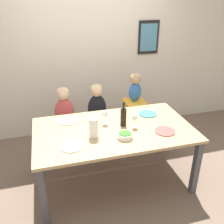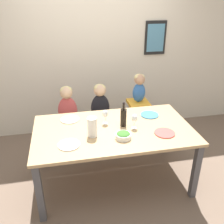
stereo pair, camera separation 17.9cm
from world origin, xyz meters
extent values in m
plane|color=#705B4C|center=(0.00, 0.00, 0.00)|extent=(14.00, 14.00, 0.00)
cube|color=beige|center=(0.00, 1.47, 1.35)|extent=(10.00, 0.06, 2.70)
cube|color=black|center=(0.99, 1.43, 1.54)|extent=(0.35, 0.02, 0.53)
cube|color=teal|center=(0.99, 1.42, 1.54)|extent=(0.29, 0.00, 0.44)
cube|color=tan|center=(0.00, 0.00, 0.75)|extent=(1.86, 1.06, 0.03)
cube|color=#4C4C51|center=(-0.87, -0.47, 0.37)|extent=(0.07, 0.07, 0.73)
cube|color=#4C4C51|center=(0.87, -0.47, 0.37)|extent=(0.07, 0.07, 0.73)
cube|color=#4C4C51|center=(-0.87, 0.47, 0.37)|extent=(0.07, 0.07, 0.73)
cube|color=#4C4C51|center=(0.87, 0.47, 0.37)|extent=(0.07, 0.07, 0.73)
cylinder|color=silver|center=(-0.64, 0.66, 0.21)|extent=(0.04, 0.04, 0.42)
cylinder|color=silver|center=(-0.37, 0.66, 0.21)|extent=(0.04, 0.04, 0.42)
cylinder|color=silver|center=(-0.64, 0.93, 0.21)|extent=(0.04, 0.04, 0.42)
cylinder|color=silver|center=(-0.37, 0.93, 0.21)|extent=(0.04, 0.04, 0.42)
cube|color=white|center=(-0.50, 0.79, 0.44)|extent=(0.36, 0.39, 0.05)
cylinder|color=silver|center=(-0.17, 0.66, 0.21)|extent=(0.04, 0.04, 0.42)
cylinder|color=silver|center=(0.10, 0.66, 0.21)|extent=(0.04, 0.04, 0.42)
cylinder|color=silver|center=(-0.17, 0.93, 0.21)|extent=(0.04, 0.04, 0.42)
cylinder|color=silver|center=(0.10, 0.93, 0.21)|extent=(0.04, 0.04, 0.42)
cube|color=white|center=(-0.03, 0.79, 0.44)|extent=(0.36, 0.39, 0.05)
cylinder|color=silver|center=(0.44, 0.68, 0.34)|extent=(0.04, 0.04, 0.67)
cylinder|color=silver|center=(0.67, 0.68, 0.34)|extent=(0.04, 0.04, 0.67)
cylinder|color=silver|center=(0.44, 0.91, 0.34)|extent=(0.04, 0.04, 0.67)
cylinder|color=silver|center=(0.67, 0.91, 0.34)|extent=(0.04, 0.04, 0.67)
cube|color=gold|center=(0.55, 0.79, 0.70)|extent=(0.31, 0.33, 0.05)
ellipsoid|color=#C64C4C|center=(-0.50, 0.79, 0.68)|extent=(0.27, 0.15, 0.42)
sphere|color=#D6AD89|center=(-0.50, 0.79, 0.95)|extent=(0.17, 0.17, 0.17)
ellipsoid|color=#DBC684|center=(-0.50, 0.80, 0.98)|extent=(0.17, 0.17, 0.12)
ellipsoid|color=black|center=(-0.03, 0.79, 0.68)|extent=(0.27, 0.15, 0.42)
sphere|color=#D6AD89|center=(-0.03, 0.79, 0.95)|extent=(0.17, 0.17, 0.17)
ellipsoid|color=#DBC684|center=(-0.03, 0.80, 0.98)|extent=(0.17, 0.17, 0.12)
ellipsoid|color=#3366B2|center=(0.55, 0.79, 0.87)|extent=(0.19, 0.10, 0.29)
sphere|color=tan|center=(0.55, 0.79, 1.08)|extent=(0.16, 0.16, 0.16)
ellipsoid|color=#DBC684|center=(0.55, 0.80, 1.10)|extent=(0.15, 0.15, 0.11)
cylinder|color=black|center=(0.13, 0.05, 0.87)|extent=(0.07, 0.07, 0.22)
cylinder|color=black|center=(0.13, 0.05, 1.03)|extent=(0.03, 0.03, 0.09)
cylinder|color=black|center=(0.13, 0.05, 1.06)|extent=(0.03, 0.03, 0.02)
cylinder|color=white|center=(-0.26, -0.11, 0.88)|extent=(0.11, 0.11, 0.23)
cylinder|color=white|center=(0.24, -0.04, 0.77)|extent=(0.06, 0.06, 0.00)
cylinder|color=white|center=(0.24, -0.04, 0.81)|extent=(0.01, 0.01, 0.08)
ellipsoid|color=white|center=(0.24, -0.04, 0.90)|extent=(0.07, 0.07, 0.09)
cylinder|color=white|center=(-0.07, 0.15, 0.77)|extent=(0.06, 0.06, 0.00)
cylinder|color=white|center=(-0.07, 0.15, 0.81)|extent=(0.01, 0.01, 0.08)
ellipsoid|color=white|center=(-0.07, 0.15, 0.90)|extent=(0.07, 0.07, 0.09)
cylinder|color=white|center=(0.06, -0.23, 0.79)|extent=(0.18, 0.18, 0.06)
ellipsoid|color=#3D752D|center=(0.06, -0.23, 0.82)|extent=(0.15, 0.15, 0.04)
cylinder|color=silver|center=(-0.53, -0.25, 0.77)|extent=(0.24, 0.24, 0.01)
cylinder|color=silver|center=(-0.49, 0.33, 0.77)|extent=(0.24, 0.24, 0.01)
cylinder|color=teal|center=(0.54, 0.25, 0.77)|extent=(0.24, 0.24, 0.01)
cylinder|color=#D14C47|center=(0.55, -0.22, 0.77)|extent=(0.24, 0.24, 0.01)
camera|label=1|loc=(-0.70, -2.46, 2.23)|focal=40.00mm
camera|label=2|loc=(-0.53, -2.50, 2.23)|focal=40.00mm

